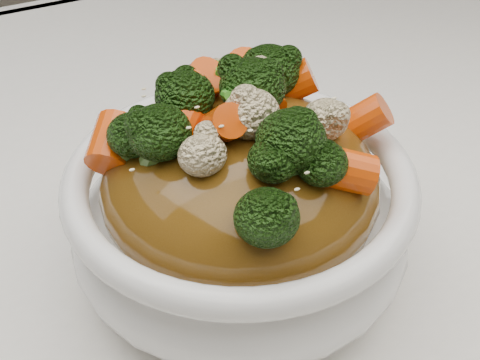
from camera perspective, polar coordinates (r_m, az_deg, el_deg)
name	(u,v)px	position (r m, az deg, el deg)	size (l,w,h in m)	color
tablecloth	(187,258)	(0.45, -4.55, -6.69)	(1.20, 0.80, 0.04)	white
bowl	(240,219)	(0.39, 0.00, -3.37)	(0.20, 0.20, 0.08)	white
sauce_base	(240,184)	(0.37, 0.00, -0.33)	(0.16, 0.16, 0.09)	#5F3C10
carrots	(240,97)	(0.34, 0.00, 7.08)	(0.16, 0.16, 0.05)	#DE4707
broccoli	(240,99)	(0.34, 0.00, 6.95)	(0.16, 0.16, 0.04)	black
cauliflower	(240,102)	(0.34, 0.00, 6.70)	(0.16, 0.16, 0.03)	beige
scallions	(240,96)	(0.34, 0.00, 7.21)	(0.12, 0.12, 0.02)	#389422
sesame_seeds	(240,96)	(0.34, 0.00, 7.21)	(0.14, 0.14, 0.01)	beige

